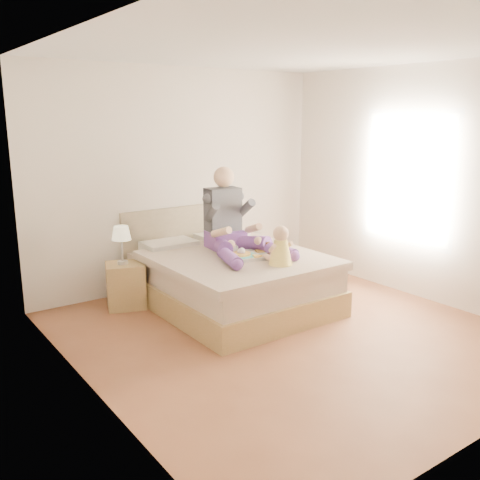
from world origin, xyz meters
TOP-DOWN VIEW (x-y plane):
  - room at (0.08, 0.01)m, footprint 4.02×4.22m
  - bed at (0.00, 1.08)m, footprint 1.70×2.18m
  - nightstand at (-1.00, 1.65)m, footprint 0.52×0.49m
  - lamp at (-1.03, 1.65)m, footprint 0.21×0.21m
  - adult at (0.10, 1.15)m, footprint 0.82×1.21m
  - tray at (0.10, 0.77)m, footprint 0.61×0.54m
  - baby at (0.16, 0.36)m, footprint 0.27×0.37m

SIDE VIEW (x-z plane):
  - nightstand at x=-1.00m, z-range 0.00..0.51m
  - bed at x=0.00m, z-range -0.18..0.82m
  - tray at x=0.10m, z-range 0.57..0.72m
  - baby at x=0.16m, z-range 0.57..0.98m
  - lamp at x=-1.03m, z-range 0.62..1.05m
  - adult at x=0.10m, z-range 0.41..1.38m
  - room at x=0.08m, z-range 0.15..2.87m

